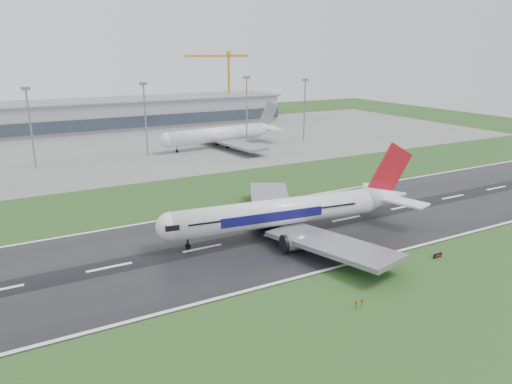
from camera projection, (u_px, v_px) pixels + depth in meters
ground at (202, 249)px, 104.25m from camera, size 520.00×520.00×0.00m
runway at (202, 248)px, 104.24m from camera, size 400.00×45.00×0.10m
apron at (93, 150)px, 209.44m from camera, size 400.00×130.00×0.08m
terminal at (71, 117)px, 257.82m from camera, size 240.00×36.00×15.00m
main_airliner at (294, 194)px, 110.42m from camera, size 71.28×68.60×19.03m
parked_airliner at (221, 126)px, 213.06m from camera, size 68.96×65.17×18.35m
tower_crane at (229, 84)px, 313.69m from camera, size 42.04×8.26×41.81m
runway_sign at (438, 256)px, 99.41m from camera, size 2.31×0.64×1.04m
floodmast_2 at (31, 130)px, 172.81m from camera, size 0.64×0.64×28.29m
floodmast_3 at (146, 121)px, 192.23m from camera, size 0.64×0.64×28.69m
floodmast_4 at (247, 113)px, 213.26m from camera, size 0.64×0.64×30.03m
floodmast_5 at (304, 111)px, 227.89m from camera, size 0.64×0.64×28.10m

